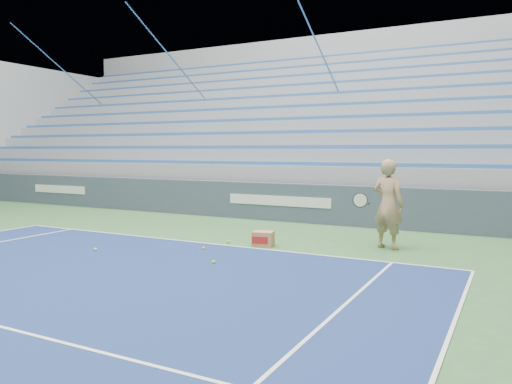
% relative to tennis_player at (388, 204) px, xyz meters
% --- Properties ---
extents(sponsor_barrier, '(30.00, 0.32, 1.10)m').
position_rel_tennis_player_xyz_m(sponsor_barrier, '(-3.71, 2.67, -0.39)').
color(sponsor_barrier, '#394657').
rests_on(sponsor_barrier, ground).
extents(bleachers, '(31.00, 9.15, 7.30)m').
position_rel_tennis_player_xyz_m(bleachers, '(-3.72, 8.39, 1.42)').
color(bleachers, '#92969A').
rests_on(bleachers, ground).
extents(tennis_player, '(1.00, 0.94, 1.88)m').
position_rel_tennis_player_xyz_m(tennis_player, '(0.00, 0.00, 0.00)').
color(tennis_player, tan).
rests_on(tennis_player, ground).
extents(ball_box, '(0.49, 0.42, 0.33)m').
position_rel_tennis_player_xyz_m(ball_box, '(-2.41, -1.02, -0.78)').
color(ball_box, '#A87B51').
rests_on(ball_box, ground).
extents(tennis_ball_0, '(0.07, 0.07, 0.07)m').
position_rel_tennis_player_xyz_m(tennis_ball_0, '(-3.26, -1.05, -0.91)').
color(tennis_ball_0, '#C9DA2C').
rests_on(tennis_ball_0, ground).
extents(tennis_ball_1, '(0.07, 0.07, 0.07)m').
position_rel_tennis_player_xyz_m(tennis_ball_1, '(-2.46, -2.90, -0.91)').
color(tennis_ball_1, '#C9DA2C').
rests_on(tennis_ball_1, ground).
extents(tennis_ball_2, '(0.07, 0.07, 0.07)m').
position_rel_tennis_player_xyz_m(tennis_ball_2, '(-5.23, -3.06, -0.91)').
color(tennis_ball_2, '#C9DA2C').
rests_on(tennis_ball_2, ground).
extents(tennis_ball_3, '(0.07, 0.07, 0.07)m').
position_rel_tennis_player_xyz_m(tennis_ball_3, '(-3.34, -1.92, -0.91)').
color(tennis_ball_3, '#C9DA2C').
rests_on(tennis_ball_3, ground).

